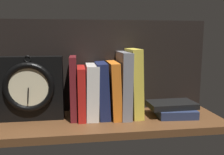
{
  "coord_description": "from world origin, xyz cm",
  "views": [
    {
      "loc": [
        -8.46,
        -79.65,
        27.97
      ],
      "look_at": [
        3.52,
        3.58,
        14.2
      ],
      "focal_mm": 38.11,
      "sensor_mm": 36.0,
      "label": 1
    }
  ],
  "objects_px": {
    "book_maroon_dawkins": "(74,87)",
    "book_white_catcher": "(92,91)",
    "book_orange_pandolfini": "(114,89)",
    "book_gray_chess": "(124,84)",
    "book_stack_side": "(173,109)",
    "book_yellow_seinlanguage": "(134,82)",
    "book_navy_bierce": "(104,90)",
    "book_red_requiem": "(81,92)",
    "framed_clock": "(30,88)"
  },
  "relations": [
    {
      "from": "book_maroon_dawkins",
      "to": "book_white_catcher",
      "type": "relative_size",
      "value": 1.16
    },
    {
      "from": "book_maroon_dawkins",
      "to": "book_orange_pandolfini",
      "type": "bearing_deg",
      "value": 0.0
    },
    {
      "from": "book_orange_pandolfini",
      "to": "book_white_catcher",
      "type": "bearing_deg",
      "value": 180.0
    },
    {
      "from": "book_maroon_dawkins",
      "to": "book_white_catcher",
      "type": "distance_m",
      "value": 0.07
    },
    {
      "from": "book_gray_chess",
      "to": "book_stack_side",
      "type": "xyz_separation_m",
      "value": [
        0.18,
        -0.03,
        -0.09
      ]
    },
    {
      "from": "book_maroon_dawkins",
      "to": "book_yellow_seinlanguage",
      "type": "relative_size",
      "value": 0.9
    },
    {
      "from": "book_maroon_dawkins",
      "to": "book_yellow_seinlanguage",
      "type": "bearing_deg",
      "value": 0.0
    },
    {
      "from": "book_yellow_seinlanguage",
      "to": "book_navy_bierce",
      "type": "bearing_deg",
      "value": 180.0
    },
    {
      "from": "book_gray_chess",
      "to": "book_stack_side",
      "type": "height_order",
      "value": "book_gray_chess"
    },
    {
      "from": "book_red_requiem",
      "to": "book_stack_side",
      "type": "bearing_deg",
      "value": -4.64
    },
    {
      "from": "book_white_catcher",
      "to": "book_stack_side",
      "type": "height_order",
      "value": "book_white_catcher"
    },
    {
      "from": "book_maroon_dawkins",
      "to": "framed_clock",
      "type": "relative_size",
      "value": 0.97
    },
    {
      "from": "book_maroon_dawkins",
      "to": "book_navy_bierce",
      "type": "relative_size",
      "value": 1.12
    },
    {
      "from": "book_navy_bierce",
      "to": "book_stack_side",
      "type": "relative_size",
      "value": 1.12
    },
    {
      "from": "book_maroon_dawkins",
      "to": "book_orange_pandolfini",
      "type": "relative_size",
      "value": 1.11
    },
    {
      "from": "book_red_requiem",
      "to": "book_gray_chess",
      "type": "distance_m",
      "value": 0.15
    },
    {
      "from": "book_maroon_dawkins",
      "to": "book_orange_pandolfini",
      "type": "xyz_separation_m",
      "value": [
        0.14,
        0.0,
        -0.01
      ]
    },
    {
      "from": "book_white_catcher",
      "to": "book_gray_chess",
      "type": "height_order",
      "value": "book_gray_chess"
    },
    {
      "from": "book_white_catcher",
      "to": "book_navy_bierce",
      "type": "relative_size",
      "value": 0.97
    },
    {
      "from": "framed_clock",
      "to": "book_navy_bierce",
      "type": "bearing_deg",
      "value": 0.63
    },
    {
      "from": "framed_clock",
      "to": "book_stack_side",
      "type": "relative_size",
      "value": 1.29
    },
    {
      "from": "book_red_requiem",
      "to": "book_yellow_seinlanguage",
      "type": "relative_size",
      "value": 0.75
    },
    {
      "from": "book_maroon_dawkins",
      "to": "book_red_requiem",
      "type": "relative_size",
      "value": 1.21
    },
    {
      "from": "book_yellow_seinlanguage",
      "to": "book_stack_side",
      "type": "relative_size",
      "value": 1.4
    },
    {
      "from": "book_red_requiem",
      "to": "book_gray_chess",
      "type": "relative_size",
      "value": 0.78
    },
    {
      "from": "book_yellow_seinlanguage",
      "to": "framed_clock",
      "type": "relative_size",
      "value": 1.08
    },
    {
      "from": "book_navy_bierce",
      "to": "framed_clock",
      "type": "height_order",
      "value": "framed_clock"
    },
    {
      "from": "book_white_catcher",
      "to": "framed_clock",
      "type": "distance_m",
      "value": 0.21
    },
    {
      "from": "book_navy_bierce",
      "to": "framed_clock",
      "type": "relative_size",
      "value": 0.87
    },
    {
      "from": "book_maroon_dawkins",
      "to": "book_white_catcher",
      "type": "bearing_deg",
      "value": 0.0
    },
    {
      "from": "book_red_requiem",
      "to": "book_navy_bierce",
      "type": "bearing_deg",
      "value": 0.0
    },
    {
      "from": "book_navy_bierce",
      "to": "framed_clock",
      "type": "distance_m",
      "value": 0.25
    },
    {
      "from": "book_navy_bierce",
      "to": "book_yellow_seinlanguage",
      "type": "height_order",
      "value": "book_yellow_seinlanguage"
    },
    {
      "from": "book_gray_chess",
      "to": "book_stack_side",
      "type": "distance_m",
      "value": 0.21
    },
    {
      "from": "book_maroon_dawkins",
      "to": "book_red_requiem",
      "type": "bearing_deg",
      "value": 0.0
    },
    {
      "from": "book_navy_bierce",
      "to": "book_gray_chess",
      "type": "height_order",
      "value": "book_gray_chess"
    },
    {
      "from": "book_orange_pandolfini",
      "to": "book_yellow_seinlanguage",
      "type": "height_order",
      "value": "book_yellow_seinlanguage"
    },
    {
      "from": "book_maroon_dawkins",
      "to": "book_yellow_seinlanguage",
      "type": "distance_m",
      "value": 0.22
    },
    {
      "from": "book_red_requiem",
      "to": "book_navy_bierce",
      "type": "relative_size",
      "value": 0.93
    },
    {
      "from": "framed_clock",
      "to": "book_stack_side",
      "type": "distance_m",
      "value": 0.52
    },
    {
      "from": "book_orange_pandolfini",
      "to": "book_yellow_seinlanguage",
      "type": "bearing_deg",
      "value": 0.0
    },
    {
      "from": "book_red_requiem",
      "to": "book_stack_side",
      "type": "xyz_separation_m",
      "value": [
        0.33,
        -0.03,
        -0.07
      ]
    },
    {
      "from": "book_orange_pandolfini",
      "to": "book_yellow_seinlanguage",
      "type": "xyz_separation_m",
      "value": [
        0.07,
        0.0,
        0.02
      ]
    },
    {
      "from": "book_gray_chess",
      "to": "book_yellow_seinlanguage",
      "type": "xyz_separation_m",
      "value": [
        0.04,
        0.0,
        0.01
      ]
    },
    {
      "from": "book_red_requiem",
      "to": "book_orange_pandolfini",
      "type": "height_order",
      "value": "book_orange_pandolfini"
    },
    {
      "from": "book_gray_chess",
      "to": "book_maroon_dawkins",
      "type": "bearing_deg",
      "value": 180.0
    },
    {
      "from": "book_red_requiem",
      "to": "book_gray_chess",
      "type": "height_order",
      "value": "book_gray_chess"
    },
    {
      "from": "book_maroon_dawkins",
      "to": "book_gray_chess",
      "type": "height_order",
      "value": "book_gray_chess"
    },
    {
      "from": "book_white_catcher",
      "to": "book_stack_side",
      "type": "distance_m",
      "value": 0.31
    },
    {
      "from": "book_maroon_dawkins",
      "to": "book_gray_chess",
      "type": "xyz_separation_m",
      "value": [
        0.18,
        0.0,
        0.01
      ]
    }
  ]
}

